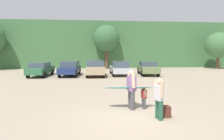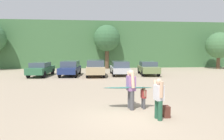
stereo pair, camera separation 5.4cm
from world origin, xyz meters
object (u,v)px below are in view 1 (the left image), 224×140
at_px(parked_car_forest_green, 41,69).
at_px(parked_car_silver, 119,68).
at_px(person_companion, 159,96).
at_px(parked_car_olive_green, 148,68).
at_px(person_adult, 131,87).
at_px(parked_car_tan, 95,68).
at_px(person_child, 144,96).
at_px(backpack_dropped, 167,111).
at_px(parked_car_navy, 70,68).
at_px(surfboard_teal, 128,88).

relative_size(parked_car_forest_green, parked_car_silver, 0.99).
bearing_deg(person_companion, parked_car_olive_green, -111.50).
bearing_deg(parked_car_silver, person_adult, 175.44).
height_order(parked_car_tan, person_child, parked_car_tan).
height_order(parked_car_tan, parked_car_olive_green, parked_car_tan).
xyz_separation_m(parked_car_silver, backpack_dropped, (-0.21, -14.28, -0.58)).
bearing_deg(parked_car_silver, parked_car_olive_green, -90.87).
relative_size(parked_car_navy, person_child, 4.32).
distance_m(parked_car_forest_green, backpack_dropped, 16.35).
xyz_separation_m(parked_car_forest_green, parked_car_navy, (2.99, 0.07, 0.07)).
height_order(parked_car_olive_green, person_child, parked_car_olive_green).
xyz_separation_m(parked_car_navy, parked_car_silver, (5.28, -0.01, -0.03)).
distance_m(parked_car_olive_green, surfboard_teal, 13.64).
bearing_deg(parked_car_navy, person_child, -156.11).
bearing_deg(person_child, person_adult, -6.47).
relative_size(parked_car_silver, person_child, 4.52).
xyz_separation_m(parked_car_navy, surfboard_teal, (3.76, -12.97, 0.13)).
distance_m(parked_car_forest_green, person_adult, 14.67).
height_order(parked_car_navy, parked_car_olive_green, parked_car_navy).
bearing_deg(parked_car_navy, parked_car_olive_green, -86.03).
distance_m(person_child, surfboard_teal, 0.81).
bearing_deg(parked_car_silver, parked_car_navy, 91.39).
height_order(parked_car_silver, person_adult, person_adult).
bearing_deg(parked_car_tan, person_companion, -170.05).
distance_m(parked_car_forest_green, parked_car_tan, 5.67).
relative_size(person_child, surfboard_teal, 0.45).
bearing_deg(parked_car_navy, parked_car_tan, -99.90).
height_order(parked_car_navy, backpack_dropped, parked_car_navy).
bearing_deg(parked_car_navy, person_adult, -158.41).
bearing_deg(person_adult, surfboard_teal, -29.32).
relative_size(person_adult, person_child, 1.73).
bearing_deg(surfboard_teal, parked_car_navy, -69.39).
relative_size(person_child, backpack_dropped, 2.29).
relative_size(parked_car_forest_green, parked_car_tan, 1.06).
distance_m(parked_car_forest_green, parked_car_silver, 8.27).
relative_size(parked_car_forest_green, parked_car_olive_green, 1.04).
bearing_deg(person_child, person_companion, 90.49).
bearing_deg(surfboard_teal, backpack_dropped, 138.89).
distance_m(parked_car_tan, backpack_dropped, 13.82).
distance_m(parked_car_silver, person_companion, 14.53).
bearing_deg(person_companion, person_adult, -69.67).
bearing_deg(person_companion, surfboard_teal, -66.68).
bearing_deg(parked_car_tan, backpack_dropped, -168.30).
xyz_separation_m(parked_car_tan, person_adult, (1.25, -12.32, 0.12)).
xyz_separation_m(parked_car_forest_green, person_child, (7.46, -12.95, -0.19)).
relative_size(parked_car_olive_green, person_adult, 2.49).
distance_m(parked_car_silver, surfboard_teal, 13.05).
bearing_deg(person_child, parked_car_navy, -77.97).
bearing_deg(parked_car_olive_green, person_companion, 171.08).
bearing_deg(backpack_dropped, person_child, 114.82).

